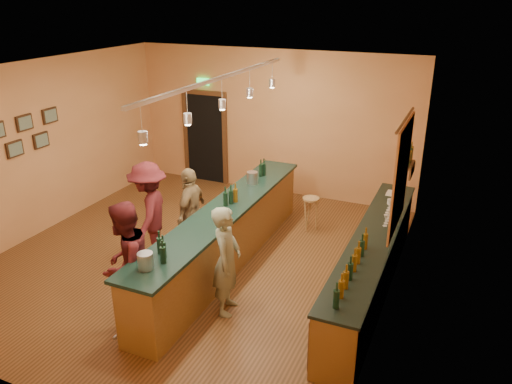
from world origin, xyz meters
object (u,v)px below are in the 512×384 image
at_px(customer_a, 126,264).
at_px(customer_c, 149,213).
at_px(back_counter, 371,263).
at_px(bartender, 227,261).
at_px(customer_b, 191,212).
at_px(bar_stool, 311,205).
at_px(tasting_bar, 225,232).

xyz_separation_m(customer_a, customer_c, (-0.69, 1.54, -0.01)).
xyz_separation_m(back_counter, customer_c, (-3.63, -0.53, 0.39)).
bearing_deg(customer_c, bartender, 46.58).
relative_size(customer_a, customer_b, 1.12).
bearing_deg(bar_stool, tasting_bar, -115.13).
xyz_separation_m(back_counter, bartender, (-1.78, -1.33, 0.33)).
height_order(tasting_bar, bartender, bartender).
xyz_separation_m(tasting_bar, customer_c, (-1.24, -0.34, 0.27)).
relative_size(back_counter, bar_stool, 6.89).
height_order(customer_a, customer_b, customer_a).
bearing_deg(tasting_bar, bar_stool, 64.87).
xyz_separation_m(customer_b, bar_stool, (1.61, 1.73, -0.28)).
bearing_deg(bar_stool, customer_b, -132.82).
distance_m(customer_c, bar_stool, 3.09).
bearing_deg(customer_a, back_counter, 120.88).
height_order(customer_b, bar_stool, customer_b).
bearing_deg(back_counter, bar_stool, 131.66).
bearing_deg(customer_c, back_counter, 78.27).
height_order(tasting_bar, customer_a, customer_a).
relative_size(tasting_bar, customer_c, 2.90).
distance_m(tasting_bar, customer_a, 1.98).
distance_m(tasting_bar, bartender, 1.31).
xyz_separation_m(customer_b, customer_c, (-0.51, -0.49, 0.09)).
bearing_deg(customer_c, bar_stool, 116.37).
height_order(customer_a, customer_c, customer_a).
height_order(tasting_bar, bar_stool, tasting_bar).
bearing_deg(customer_b, bar_stool, 131.81).
bearing_deg(back_counter, customer_c, -171.76).
height_order(customer_a, bar_stool, customer_a).
relative_size(tasting_bar, bar_stool, 7.72).
bearing_deg(bartender, back_counter, -66.13).
bearing_deg(customer_a, customer_b, -179.27).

